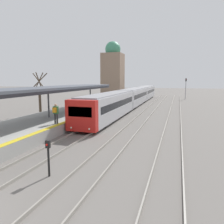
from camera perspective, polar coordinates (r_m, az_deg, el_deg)
platform_canopy at (r=21.75m, az=-16.31°, el=5.96°), size 4.00×26.06×2.92m
person_on_platform at (r=18.42m, az=-14.51°, el=-0.02°), size 0.40×0.40×1.66m
train_near at (r=38.49m, az=5.64°, el=4.16°), size 2.69×43.58×2.98m
signal_post_near at (r=10.68m, az=-16.31°, el=-10.52°), size 0.20×0.21×1.73m
signal_mast_far at (r=53.45m, az=18.71°, el=6.43°), size 0.28×0.29×4.82m
distant_domed_building at (r=54.20m, az=0.22°, el=10.50°), size 4.79×4.79×13.63m
bare_tree_background at (r=29.26m, az=-18.36°, el=4.13°), size 2.48×1.56×5.41m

